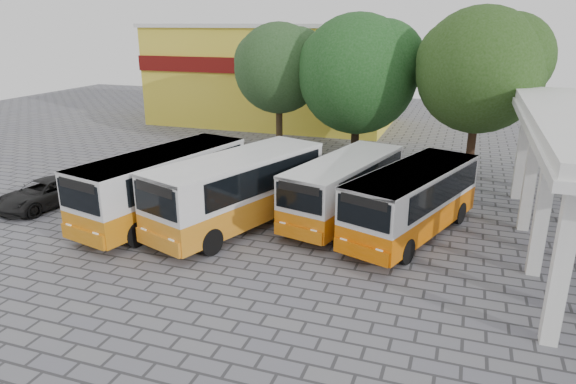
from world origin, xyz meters
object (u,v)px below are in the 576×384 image
at_px(bus_far_right, 413,198).
at_px(parked_car, 44,193).
at_px(bus_far_left, 163,182).
at_px(bus_centre_left, 239,187).
at_px(bus_centre_right, 344,185).

distance_m(bus_far_right, parked_car, 17.15).
distance_m(bus_far_left, bus_far_right, 10.70).
bearing_deg(bus_far_right, bus_centre_left, -149.04).
xyz_separation_m(bus_far_right, parked_car, (-16.98, -2.16, -1.00)).
distance_m(bus_centre_right, bus_far_right, 3.19).
height_order(bus_far_right, parked_car, bus_far_right).
distance_m(bus_centre_right, parked_car, 14.30).
distance_m(bus_centre_left, parked_car, 9.98).
relative_size(bus_far_right, parked_car, 1.81).
height_order(bus_centre_left, parked_car, bus_centre_left).
relative_size(bus_centre_left, bus_centre_right, 1.14).
height_order(bus_centre_right, bus_far_right, bus_far_right).
xyz_separation_m(bus_centre_left, bus_far_right, (7.10, 1.41, -0.15)).
height_order(bus_far_left, bus_far_right, bus_far_left).
bearing_deg(bus_far_right, parked_car, -153.06).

